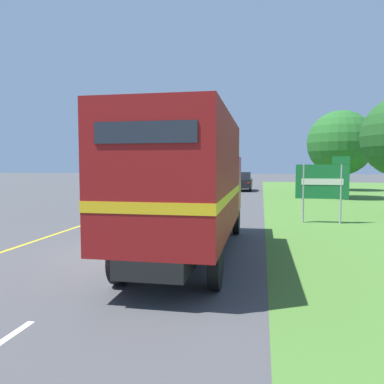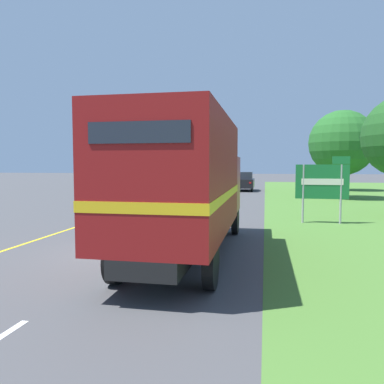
# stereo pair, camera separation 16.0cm
# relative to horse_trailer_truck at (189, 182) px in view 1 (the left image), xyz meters

# --- Properties ---
(ground_plane) EXTENTS (200.00, 200.00, 0.00)m
(ground_plane) POSITION_rel_horse_trailer_truck_xyz_m (-1.67, 0.30, -2.02)
(ground_plane) COLOR #444447
(edge_line_yellow) EXTENTS (0.12, 61.64, 0.01)m
(edge_line_yellow) POSITION_rel_horse_trailer_truck_xyz_m (-5.37, 16.15, -2.02)
(edge_line_yellow) COLOR yellow
(edge_line_yellow) RESTS_ON ground
(centre_dash_near) EXTENTS (0.12, 2.60, 0.01)m
(centre_dash_near) POSITION_rel_horse_trailer_truck_xyz_m (-1.67, 0.80, -2.02)
(centre_dash_near) COLOR white
(centre_dash_near) RESTS_ON ground
(centre_dash_mid_a) EXTENTS (0.12, 2.60, 0.01)m
(centre_dash_mid_a) POSITION_rel_horse_trailer_truck_xyz_m (-1.67, 7.40, -2.02)
(centre_dash_mid_a) COLOR white
(centre_dash_mid_a) RESTS_ON ground
(centre_dash_mid_b) EXTENTS (0.12, 2.60, 0.01)m
(centre_dash_mid_b) POSITION_rel_horse_trailer_truck_xyz_m (-1.67, 14.00, -2.02)
(centre_dash_mid_b) COLOR white
(centre_dash_mid_b) RESTS_ON ground
(centre_dash_far) EXTENTS (0.12, 2.60, 0.01)m
(centre_dash_far) POSITION_rel_horse_trailer_truck_xyz_m (-1.67, 20.60, -2.02)
(centre_dash_far) COLOR white
(centre_dash_far) RESTS_ON ground
(centre_dash_farthest) EXTENTS (0.12, 2.60, 0.01)m
(centre_dash_farthest) POSITION_rel_horse_trailer_truck_xyz_m (-1.67, 27.20, -2.02)
(centre_dash_farthest) COLOR white
(centre_dash_farthest) RESTS_ON ground
(horse_trailer_truck) EXTENTS (2.35, 8.25, 3.63)m
(horse_trailer_truck) POSITION_rel_horse_trailer_truck_xyz_m (0.00, 0.00, 0.00)
(horse_trailer_truck) COLOR black
(horse_trailer_truck) RESTS_ON ground
(lead_car_white) EXTENTS (1.80, 4.54, 2.00)m
(lead_car_white) POSITION_rel_horse_trailer_truck_xyz_m (-3.45, 15.14, -1.01)
(lead_car_white) COLOR black
(lead_car_white) RESTS_ON ground
(lead_car_black_ahead) EXTENTS (1.80, 4.25, 1.83)m
(lead_car_black_ahead) POSITION_rel_horse_trailer_truck_xyz_m (0.07, 26.74, -1.09)
(lead_car_black_ahead) COLOR black
(lead_car_black_ahead) RESTS_ON ground
(lead_car_red_ahead) EXTENTS (1.80, 3.91, 1.97)m
(lead_car_red_ahead) POSITION_rel_horse_trailer_truck_xyz_m (-3.35, 36.93, -1.03)
(lead_car_red_ahead) COLOR black
(lead_car_red_ahead) RESTS_ON ground
(highway_sign) EXTENTS (2.18, 0.09, 2.84)m
(highway_sign) POSITION_rel_horse_trailer_truck_xyz_m (4.44, 6.88, -0.28)
(highway_sign) COLOR #9E9EA3
(highway_sign) RESTS_ON ground
(roadside_tree_mid) EXTENTS (4.80, 4.80, 6.51)m
(roadside_tree_mid) POSITION_rel_horse_trailer_truck_xyz_m (7.56, 19.67, 2.08)
(roadside_tree_mid) COLOR #4C3823
(roadside_tree_mid) RESTS_ON ground
(roadside_tree_far) EXTENTS (4.60, 4.60, 6.37)m
(roadside_tree_far) POSITION_rel_horse_trailer_truck_xyz_m (9.86, 29.06, 2.05)
(roadside_tree_far) COLOR brown
(roadside_tree_far) RESTS_ON ground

